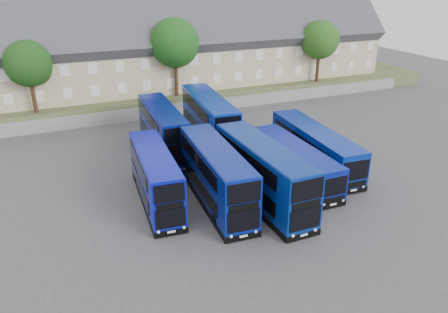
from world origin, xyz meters
TOP-DOWN VIEW (x-y plane):
  - ground at (0.00, 0.00)m, footprint 120.00×120.00m
  - retaining_wall at (0.00, 24.00)m, footprint 70.00×0.40m
  - earth_bank at (0.00, 34.00)m, footprint 80.00×20.00m
  - terrace_row at (3.00, 30.00)m, footprint 60.00×10.40m
  - dd_front_left at (-6.51, 4.14)m, footprint 3.12×10.20m
  - dd_front_mid at (-2.45, 2.29)m, footprint 3.28×11.15m
  - dd_front_right at (0.76, 1.06)m, footprint 2.72×11.43m
  - dd_rear_left at (-3.21, 13.59)m, footprint 3.07×11.09m
  - dd_rear_right at (1.74, 14.14)m, footprint 3.75×11.93m
  - coach_east_a at (5.07, 3.40)m, footprint 2.49×11.02m
  - coach_east_b at (8.23, 5.20)m, footprint 3.41×12.35m
  - tree_west at (-13.85, 25.10)m, footprint 4.80×4.80m
  - tree_mid at (2.15, 25.60)m, footprint 5.76×5.76m
  - tree_east at (22.15, 25.10)m, footprint 5.12×5.12m
  - tree_far at (28.15, 32.10)m, footprint 5.44×5.44m

SIDE VIEW (x-z plane):
  - ground at x=0.00m, z-range 0.00..0.00m
  - retaining_wall at x=0.00m, z-range 0.00..1.50m
  - earth_bank at x=0.00m, z-range 0.00..2.00m
  - coach_east_a at x=5.07m, z-range -0.03..2.97m
  - coach_east_b at x=8.23m, z-range -0.03..3.30m
  - dd_front_left at x=-6.51m, z-range -0.04..3.95m
  - dd_rear_left at x=-3.21m, z-range -0.04..4.32m
  - dd_front_mid at x=-2.45m, z-range -0.04..4.34m
  - dd_front_right at x=0.76m, z-range -0.04..4.49m
  - dd_rear_right at x=1.74m, z-range -0.04..4.63m
  - terrace_row at x=3.00m, z-range 1.00..12.20m
  - tree_west at x=-13.85m, z-range 3.23..10.88m
  - tree_east at x=22.15m, z-range 3.31..11.47m
  - tree_far at x=28.15m, z-range 3.39..12.06m
  - tree_mid at x=2.15m, z-range 3.48..12.66m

